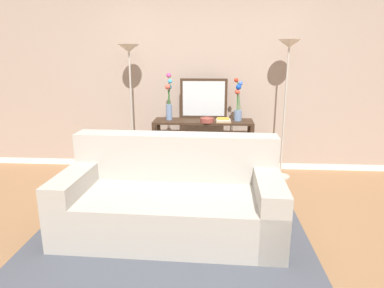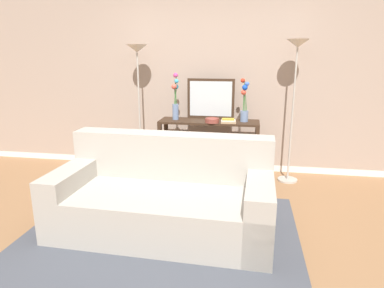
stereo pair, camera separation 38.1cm
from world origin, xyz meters
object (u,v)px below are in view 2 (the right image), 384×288
Objects in this scene: floor_lamp_right at (296,72)px; book_stack at (228,121)px; wall_mirror at (211,99)px; vase_short_flowers at (244,105)px; floor_lamp_left at (138,74)px; console_table at (209,138)px; vase_tall_flowers at (175,100)px; fruit_bowl at (212,120)px; book_row_under_console at (186,171)px; couch at (165,198)px.

floor_lamp_right is 9.20× the size of book_stack.
vase_short_flowers is at bearing -18.99° from wall_mirror.
console_table is at bearing -1.51° from floor_lamp_left.
vase_tall_flowers is 0.59m from fruit_bowl.
wall_mirror is (0.98, 0.14, -0.33)m from floor_lamp_left.
book_row_under_console is (-0.78, -0.01, -0.96)m from vase_short_flowers.
console_table is 0.54m from wall_mirror.
vase_tall_flowers is at bearing -179.49° from floor_lamp_right.
floor_lamp_right is at bearing -7.48° from wall_mirror.
book_stack is 0.97m from book_row_under_console.
floor_lamp_left is at bearing 115.68° from couch.
book_stack is (-0.19, -0.13, -0.20)m from vase_short_flowers.
vase_short_flowers reaches higher than book_stack.
floor_lamp_left is 3.17× the size of vase_short_flowers.
couch is 1.54× the size of console_table.
vase_short_flowers is 1.24× the size of book_row_under_console.
vase_tall_flowers reaches higher than vase_short_flowers.
floor_lamp_right is at bearing 0.51° from vase_tall_flowers.
book_stack is at bearing -169.70° from floor_lamp_right.
book_stack is (0.27, -0.12, 0.27)m from console_table.
book_row_under_console is at bearing -4.92° from vase_tall_flowers.
book_stack is at bearing -24.55° from console_table.
wall_mirror is at bearing 81.73° from couch.
wall_mirror is (0.24, 1.67, 0.76)m from couch.
wall_mirror is 1.42× the size of book_row_under_console.
floor_lamp_left is 9.75× the size of fruit_bowl.
console_table is 2.14× the size of vase_tall_flowers.
floor_lamp_left is at bearing 180.00° from floor_lamp_right.
couch is 3.19× the size of wall_mirror.
floor_lamp_left is (-0.98, 0.03, 0.84)m from console_table.
book_row_under_console is at bearing -178.94° from floor_lamp_right.
vase_tall_flowers is at bearing 179.80° from vase_short_flowers.
wall_mirror reaches higher than fruit_bowl.
book_stack is at bearing 2.19° from fruit_bowl.
vase_short_flowers is (0.46, 0.01, 0.46)m from console_table.
floor_lamp_right is at bearing 1.57° from vase_short_flowers.
floor_lamp_left is at bearing 171.46° from fruit_bowl.
vase_tall_flowers is 1.02m from book_row_under_console.
console_table is (0.24, 1.50, 0.25)m from couch.
floor_lamp_left is 1.19m from fruit_bowl.
floor_lamp_left is 1.50m from book_row_under_console.
couch is 10.31× the size of book_stack.
couch is at bearing -102.30° from fruit_bowl.
console_table is 0.30m from fruit_bowl.
floor_lamp_left is 0.97× the size of floor_lamp_right.
console_table is 2.37× the size of vase_short_flowers.
fruit_bowl is 0.21m from book_stack.
wall_mirror is 0.46m from book_stack.
floor_lamp_left is at bearing 178.48° from vase_tall_flowers.
couch is 1.54m from console_table.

